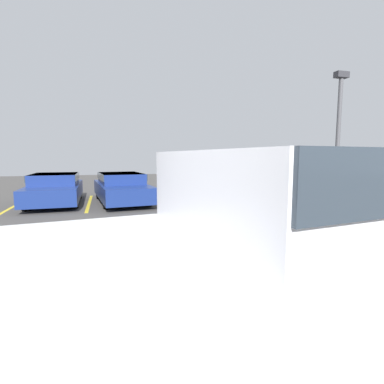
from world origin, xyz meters
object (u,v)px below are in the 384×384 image
at_px(parked_sedan_d, 241,183).
at_px(light_post, 339,123).
at_px(parked_sedan_c, 188,185).
at_px(parked_sedan_b, 121,187).
at_px(parked_sedan_a, 55,188).
at_px(pickup_truck, 333,258).

distance_m(parked_sedan_d, light_post, 6.45).
relative_size(parked_sedan_c, light_post, 0.74).
bearing_deg(parked_sedan_d, parked_sedan_c, -96.47).
bearing_deg(light_post, parked_sedan_b, -176.98).
bearing_deg(parked_sedan_a, pickup_truck, 18.60).
bearing_deg(parked_sedan_a, parked_sedan_c, 87.23).
relative_size(parked_sedan_a, light_post, 0.74).
distance_m(parked_sedan_b, light_post, 11.42).
height_order(pickup_truck, parked_sedan_c, pickup_truck).
bearing_deg(parked_sedan_b, parked_sedan_d, 84.53).
bearing_deg(light_post, pickup_truck, -132.14).
height_order(parked_sedan_a, parked_sedan_c, parked_sedan_a).
bearing_deg(parked_sedan_b, pickup_truck, 1.38).
height_order(parked_sedan_b, parked_sedan_c, parked_sedan_b).
bearing_deg(parked_sedan_a, parked_sedan_b, 82.25).
relative_size(pickup_truck, parked_sedan_d, 1.34).
height_order(parked_sedan_c, light_post, light_post).
bearing_deg(parked_sedan_c, parked_sedan_a, -93.18).
bearing_deg(parked_sedan_c, light_post, 91.47).
distance_m(parked_sedan_c, light_post, 8.72).
relative_size(parked_sedan_b, light_post, 0.80).
bearing_deg(pickup_truck, parked_sedan_b, 90.06).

